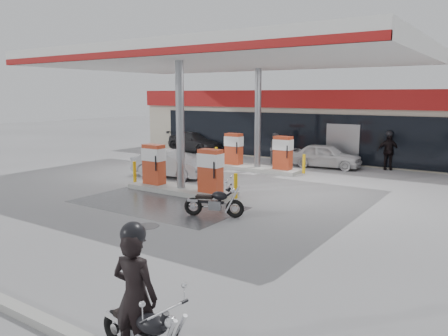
# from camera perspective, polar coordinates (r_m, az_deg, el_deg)

# --- Properties ---
(ground) EXTENTS (90.00, 90.00, 0.00)m
(ground) POSITION_cam_1_polar(r_m,az_deg,el_deg) (15.63, -10.26, -4.47)
(ground) COLOR gray
(ground) RESTS_ON ground
(wet_patch) EXTENTS (6.00, 3.00, 0.00)m
(wet_patch) POSITION_cam_1_polar(r_m,az_deg,el_deg) (15.29, -8.90, -4.74)
(wet_patch) COLOR #4C4C4F
(wet_patch) RESTS_ON ground
(drain_cover) EXTENTS (0.70, 0.70, 0.01)m
(drain_cover) POSITION_cam_1_polar(r_m,az_deg,el_deg) (12.90, -10.00, -7.47)
(drain_cover) COLOR #38383A
(drain_cover) RESTS_ON ground
(store_building) EXTENTS (22.00, 8.22, 4.00)m
(store_building) POSITION_cam_1_polar(r_m,az_deg,el_deg) (28.87, 12.22, 5.91)
(store_building) COLOR beige
(store_building) RESTS_ON ground
(canopy) EXTENTS (16.00, 10.02, 5.51)m
(canopy) POSITION_cam_1_polar(r_m,az_deg,el_deg) (19.13, 0.00, 14.13)
(canopy) COLOR silver
(canopy) RESTS_ON ground
(pump_island_near) EXTENTS (5.14, 1.30, 1.78)m
(pump_island_near) POSITION_cam_1_polar(r_m,az_deg,el_deg) (16.94, -5.64, -0.81)
(pump_island_near) COLOR #9E9E99
(pump_island_near) RESTS_ON ground
(pump_island_far) EXTENTS (5.14, 1.30, 1.78)m
(pump_island_far) POSITION_cam_1_polar(r_m,az_deg,el_deg) (21.85, 4.38, 1.55)
(pump_island_far) COLOR #9E9E99
(pump_island_far) RESTS_ON ground
(main_motorcycle) EXTENTS (1.88, 0.72, 0.96)m
(main_motorcycle) POSITION_cam_1_polar(r_m,az_deg,el_deg) (6.63, -10.26, -20.75)
(main_motorcycle) COLOR black
(main_motorcycle) RESTS_ON ground
(biker_main) EXTENTS (0.77, 0.57, 1.92)m
(biker_main) POSITION_cam_1_polar(r_m,az_deg,el_deg) (6.51, -11.52, -16.08)
(biker_main) COLOR black
(biker_main) RESTS_ON ground
(parked_motorcycle) EXTENTS (1.81, 0.95, 0.98)m
(parked_motorcycle) POSITION_cam_1_polar(r_m,az_deg,el_deg) (13.56, -1.20, -4.59)
(parked_motorcycle) COLOR black
(parked_motorcycle) RESTS_ON ground
(sedan_white) EXTENTS (3.77, 1.78, 1.24)m
(sedan_white) POSITION_cam_1_polar(r_m,az_deg,el_deg) (23.17, 13.13, 1.57)
(sedan_white) COLOR silver
(sedan_white) RESTS_ON ground
(attendant) EXTENTS (0.84, 0.96, 1.67)m
(attendant) POSITION_cam_1_polar(r_m,az_deg,el_deg) (24.23, 6.75, 2.60)
(attendant) COLOR #515156
(attendant) RESTS_ON ground
(hatchback_silver) EXTENTS (3.81, 1.62, 1.22)m
(hatchback_silver) POSITION_cam_1_polar(r_m,az_deg,el_deg) (20.15, -7.01, 0.54)
(hatchback_silver) COLOR #A4A6AC
(hatchback_silver) RESTS_ON ground
(parked_car_left) EXTENTS (4.84, 2.82, 1.32)m
(parked_car_left) POSITION_cam_1_polar(r_m,az_deg,el_deg) (28.95, -3.68, 3.44)
(parked_car_left) COLOR black
(parked_car_left) RESTS_ON ground
(biker_walking) EXTENTS (1.18, 0.84, 1.86)m
(biker_walking) POSITION_cam_1_polar(r_m,az_deg,el_deg) (23.41, 20.66, 2.05)
(biker_walking) COLOR black
(biker_walking) RESTS_ON ground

